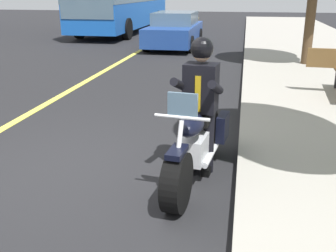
% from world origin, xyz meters
% --- Properties ---
extents(ground_plane, '(80.00, 80.00, 0.00)m').
position_xyz_m(ground_plane, '(0.00, 0.00, 0.00)').
color(ground_plane, black).
extents(motorcycle_main, '(2.22, 0.75, 1.26)m').
position_xyz_m(motorcycle_main, '(-0.07, 1.48, 0.45)').
color(motorcycle_main, black).
rests_on(motorcycle_main, ground_plane).
extents(rider_main, '(0.67, 0.60, 1.74)m').
position_xyz_m(rider_main, '(-0.26, 1.50, 1.04)').
color(rider_main, black).
rests_on(rider_main, ground_plane).
extents(car_silver, '(4.60, 1.92, 1.40)m').
position_xyz_m(car_silver, '(-11.99, -0.86, 0.69)').
color(car_silver, navy).
rests_on(car_silver, ground_plane).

